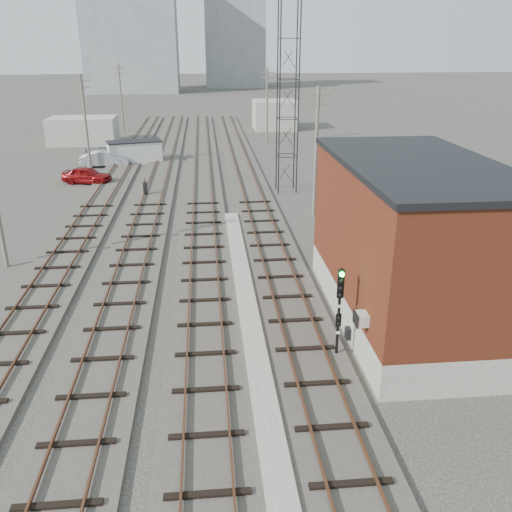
{
  "coord_description": "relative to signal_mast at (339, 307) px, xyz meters",
  "views": [
    {
      "loc": [
        -1.26,
        -9.21,
        11.73
      ],
      "look_at": [
        1.03,
        14.75,
        2.2
      ],
      "focal_mm": 38.0,
      "sensor_mm": 36.0,
      "label": 1
    }
  ],
  "objects": [
    {
      "name": "track_left",
      "position": [
        -13.2,
        29.99,
        -2.12
      ],
      "size": [
        3.2,
        90.0,
        0.39
      ],
      "color": "#332D28",
      "rests_on": "ground"
    },
    {
      "name": "shed_left",
      "position": [
        -19.7,
        50.99,
        -0.63
      ],
      "size": [
        8.0,
        5.0,
        3.2
      ],
      "primitive_type": "cube",
      "color": "gray",
      "rests_on": "ground"
    },
    {
      "name": "apartment_left",
      "position": [
        -21.7,
        125.99,
        12.77
      ],
      "size": [
        22.0,
        14.0,
        30.0
      ],
      "primitive_type": "cube",
      "color": "gray",
      "rests_on": "ground"
    },
    {
      "name": "car_silver",
      "position": [
        -15.0,
        37.31,
        -1.44
      ],
      "size": [
        4.88,
        2.0,
        1.57
      ],
      "primitive_type": "imported",
      "rotation": [
        0.0,
        0.0,
        1.64
      ],
      "color": "#9FA1A7",
      "rests_on": "ground"
    },
    {
      "name": "track_right",
      "position": [
        -1.2,
        29.99,
        -2.12
      ],
      "size": [
        3.2,
        90.0,
        0.39
      ],
      "color": "#332D28",
      "rests_on": "ground"
    },
    {
      "name": "track_mid_right",
      "position": [
        -5.2,
        29.99,
        -2.12
      ],
      "size": [
        3.2,
        90.0,
        0.39
      ],
      "color": "#332D28",
      "rests_on": "ground"
    },
    {
      "name": "brick_building",
      "position": [
        3.8,
        2.99,
        1.4
      ],
      "size": [
        6.54,
        12.2,
        7.22
      ],
      "color": "gray",
      "rests_on": "ground"
    },
    {
      "name": "track_mid_left",
      "position": [
        -9.2,
        29.99,
        -2.12
      ],
      "size": [
        3.2,
        90.0,
        0.39
      ],
      "color": "#332D28",
      "rests_on": "ground"
    },
    {
      "name": "utility_pole_right_a",
      "position": [
        2.8,
        18.99,
        2.57
      ],
      "size": [
        1.8,
        0.24,
        9.0
      ],
      "color": "#595147",
      "rests_on": "ground"
    },
    {
      "name": "signal_mast",
      "position": [
        0.0,
        0.0,
        0.0
      ],
      "size": [
        0.4,
        0.41,
        3.84
      ],
      "color": "gray",
      "rests_on": "ground"
    },
    {
      "name": "utility_pole_left_c",
      "position": [
        -16.2,
        60.99,
        2.57
      ],
      "size": [
        1.8,
        0.24,
        9.0
      ],
      "color": "#595147",
      "rests_on": "ground"
    },
    {
      "name": "utility_pole_right_b",
      "position": [
        2.8,
        48.99,
        2.57
      ],
      "size": [
        1.8,
        0.24,
        9.0
      ],
      "color": "#595147",
      "rests_on": "ground"
    },
    {
      "name": "platform_curb",
      "position": [
        -3.2,
        4.99,
        -2.1
      ],
      "size": [
        0.9,
        28.0,
        0.26
      ],
      "primitive_type": "cube",
      "color": "gray",
      "rests_on": "ground"
    },
    {
      "name": "switch_stand",
      "position": [
        -9.84,
        25.26,
        -1.57
      ],
      "size": [
        0.33,
        0.33,
        1.4
      ],
      "rotation": [
        0.0,
        0.0,
        0.01
      ],
      "color": "black",
      "rests_on": "ground"
    },
    {
      "name": "car_grey",
      "position": [
        -15.77,
        41.52,
        -1.64
      ],
      "size": [
        4.28,
        2.21,
        1.19
      ],
      "primitive_type": "imported",
      "rotation": [
        0.0,
        0.0,
        1.71
      ],
      "color": "slate",
      "rests_on": "ground"
    },
    {
      "name": "ground",
      "position": [
        -3.7,
        50.99,
        -2.23
      ],
      "size": [
        320.0,
        320.0,
        0.0
      ],
      "primitive_type": "plane",
      "color": "#282621",
      "rests_on": "ground"
    },
    {
      "name": "apartment_right",
      "position": [
        4.3,
        140.99,
        10.77
      ],
      "size": [
        16.0,
        12.0,
        26.0
      ],
      "primitive_type": "cube",
      "color": "gray",
      "rests_on": "ground"
    },
    {
      "name": "utility_pole_left_b",
      "position": [
        -16.2,
        35.99,
        2.57
      ],
      "size": [
        1.8,
        0.24,
        9.0
      ],
      "color": "#595147",
      "rests_on": "ground"
    },
    {
      "name": "car_red",
      "position": [
        -15.43,
        30.27,
        -1.5
      ],
      "size": [
        4.6,
        2.78,
        1.46
      ],
      "primitive_type": "imported",
      "rotation": [
        0.0,
        0.0,
        1.31
      ],
      "color": "maroon",
      "rests_on": "ground"
    },
    {
      "name": "shed_right",
      "position": [
        5.3,
        60.99,
        -0.23
      ],
      "size": [
        6.0,
        6.0,
        4.0
      ],
      "primitive_type": "cube",
      "color": "gray",
      "rests_on": "ground"
    },
    {
      "name": "lattice_tower",
      "position": [
        1.8,
        25.99,
        5.27
      ],
      "size": [
        1.6,
        1.6,
        15.0
      ],
      "color": "black",
      "rests_on": "ground"
    },
    {
      "name": "site_trailer",
      "position": [
        -12.14,
        38.69,
        -1.07
      ],
      "size": [
        5.91,
        3.77,
        2.3
      ],
      "rotation": [
        0.0,
        0.0,
        0.27
      ],
      "color": "silver",
      "rests_on": "ground"
    }
  ]
}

